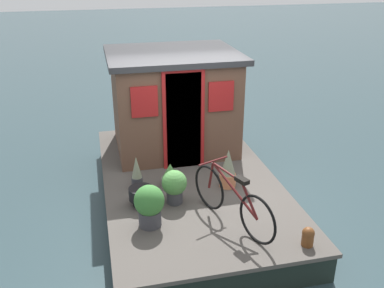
{
  "coord_description": "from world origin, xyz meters",
  "views": [
    {
      "loc": [
        -6.29,
        1.42,
        3.92
      ],
      "look_at": [
        -0.2,
        0.0,
        1.19
      ],
      "focal_mm": 40.36,
      "sensor_mm": 36.0,
      "label": 1
    }
  ],
  "objects_px": {
    "bicycle": "(232,200)",
    "potted_plant_lavender": "(149,205)",
    "potted_plant_mint": "(174,185)",
    "potted_plant_thyme": "(170,175)",
    "potted_plant_sage": "(137,173)",
    "mooring_bollard": "(308,236)",
    "charcoal_grill": "(141,194)",
    "houseboat_cabin": "(174,101)",
    "potted_plant_geranium": "(228,169)"
  },
  "relations": [
    {
      "from": "potted_plant_lavender",
      "to": "potted_plant_geranium",
      "type": "height_order",
      "value": "potted_plant_geranium"
    },
    {
      "from": "potted_plant_geranium",
      "to": "potted_plant_sage",
      "type": "height_order",
      "value": "potted_plant_geranium"
    },
    {
      "from": "bicycle",
      "to": "potted_plant_sage",
      "type": "xyz_separation_m",
      "value": [
        1.31,
        1.16,
        -0.11
      ]
    },
    {
      "from": "potted_plant_lavender",
      "to": "potted_plant_mint",
      "type": "relative_size",
      "value": 1.16
    },
    {
      "from": "potted_plant_lavender",
      "to": "mooring_bollard",
      "type": "distance_m",
      "value": 2.13
    },
    {
      "from": "bicycle",
      "to": "mooring_bollard",
      "type": "height_order",
      "value": "bicycle"
    },
    {
      "from": "houseboat_cabin",
      "to": "bicycle",
      "type": "relative_size",
      "value": 1.49
    },
    {
      "from": "houseboat_cabin",
      "to": "mooring_bollard",
      "type": "height_order",
      "value": "houseboat_cabin"
    },
    {
      "from": "bicycle",
      "to": "charcoal_grill",
      "type": "relative_size",
      "value": 4.35
    },
    {
      "from": "potted_plant_mint",
      "to": "potted_plant_sage",
      "type": "xyz_separation_m",
      "value": [
        0.58,
        0.5,
        -0.03
      ]
    },
    {
      "from": "houseboat_cabin",
      "to": "bicycle",
      "type": "height_order",
      "value": "houseboat_cabin"
    },
    {
      "from": "houseboat_cabin",
      "to": "potted_plant_geranium",
      "type": "xyz_separation_m",
      "value": [
        -1.76,
        -0.54,
        -0.63
      ]
    },
    {
      "from": "potted_plant_sage",
      "to": "mooring_bollard",
      "type": "distance_m",
      "value": 2.81
    },
    {
      "from": "potted_plant_thyme",
      "to": "potted_plant_sage",
      "type": "bearing_deg",
      "value": 83.88
    },
    {
      "from": "charcoal_grill",
      "to": "potted_plant_geranium",
      "type": "bearing_deg",
      "value": -79.82
    },
    {
      "from": "bicycle",
      "to": "potted_plant_thyme",
      "type": "distance_m",
      "value": 1.41
    },
    {
      "from": "potted_plant_geranium",
      "to": "mooring_bollard",
      "type": "distance_m",
      "value": 1.82
    },
    {
      "from": "charcoal_grill",
      "to": "potted_plant_lavender",
      "type": "bearing_deg",
      "value": -174.64
    },
    {
      "from": "potted_plant_lavender",
      "to": "potted_plant_geranium",
      "type": "relative_size",
      "value": 0.94
    },
    {
      "from": "houseboat_cabin",
      "to": "charcoal_grill",
      "type": "bearing_deg",
      "value": 156.09
    },
    {
      "from": "potted_plant_geranium",
      "to": "potted_plant_sage",
      "type": "xyz_separation_m",
      "value": [
        0.28,
        1.43,
        -0.05
      ]
    },
    {
      "from": "potted_plant_lavender",
      "to": "potted_plant_sage",
      "type": "xyz_separation_m",
      "value": [
        1.09,
        0.05,
        -0.07
      ]
    },
    {
      "from": "houseboat_cabin",
      "to": "potted_plant_geranium",
      "type": "height_order",
      "value": "houseboat_cabin"
    },
    {
      "from": "potted_plant_thyme",
      "to": "potted_plant_mint",
      "type": "height_order",
      "value": "potted_plant_mint"
    },
    {
      "from": "potted_plant_lavender",
      "to": "mooring_bollard",
      "type": "height_order",
      "value": "potted_plant_lavender"
    },
    {
      "from": "houseboat_cabin",
      "to": "charcoal_grill",
      "type": "relative_size",
      "value": 6.49
    },
    {
      "from": "potted_plant_sage",
      "to": "potted_plant_mint",
      "type": "bearing_deg",
      "value": -139.31
    },
    {
      "from": "potted_plant_lavender",
      "to": "charcoal_grill",
      "type": "bearing_deg",
      "value": 5.36
    },
    {
      "from": "potted_plant_geranium",
      "to": "mooring_bollard",
      "type": "relative_size",
      "value": 2.45
    },
    {
      "from": "bicycle",
      "to": "charcoal_grill",
      "type": "distance_m",
      "value": 1.4
    },
    {
      "from": "houseboat_cabin",
      "to": "potted_plant_thyme",
      "type": "relative_size",
      "value": 6.07
    },
    {
      "from": "bicycle",
      "to": "potted_plant_sage",
      "type": "bearing_deg",
      "value": 41.51
    },
    {
      "from": "potted_plant_lavender",
      "to": "potted_plant_geranium",
      "type": "distance_m",
      "value": 1.6
    },
    {
      "from": "charcoal_grill",
      "to": "mooring_bollard",
      "type": "bearing_deg",
      "value": -126.81
    },
    {
      "from": "potted_plant_lavender",
      "to": "potted_plant_sage",
      "type": "distance_m",
      "value": 1.1
    },
    {
      "from": "potted_plant_sage",
      "to": "houseboat_cabin",
      "type": "bearing_deg",
      "value": -31.14
    },
    {
      "from": "potted_plant_sage",
      "to": "mooring_bollard",
      "type": "height_order",
      "value": "potted_plant_sage"
    },
    {
      "from": "potted_plant_geranium",
      "to": "charcoal_grill",
      "type": "distance_m",
      "value": 1.46
    },
    {
      "from": "potted_plant_geranium",
      "to": "potted_plant_sage",
      "type": "distance_m",
      "value": 1.46
    },
    {
      "from": "bicycle",
      "to": "potted_plant_lavender",
      "type": "xyz_separation_m",
      "value": [
        0.21,
        1.11,
        -0.05
      ]
    },
    {
      "from": "potted_plant_lavender",
      "to": "potted_plant_mint",
      "type": "distance_m",
      "value": 0.68
    },
    {
      "from": "mooring_bollard",
      "to": "potted_plant_sage",
      "type": "bearing_deg",
      "value": 44.4
    },
    {
      "from": "potted_plant_geranium",
      "to": "potted_plant_lavender",
      "type": "bearing_deg",
      "value": 120.59
    },
    {
      "from": "potted_plant_lavender",
      "to": "charcoal_grill",
      "type": "xyz_separation_m",
      "value": [
        0.56,
        0.05,
        -0.14
      ]
    },
    {
      "from": "potted_plant_lavender",
      "to": "houseboat_cabin",
      "type": "bearing_deg",
      "value": -18.1
    },
    {
      "from": "potted_plant_mint",
      "to": "mooring_bollard",
      "type": "height_order",
      "value": "potted_plant_mint"
    },
    {
      "from": "potted_plant_thyme",
      "to": "potted_plant_sage",
      "type": "distance_m",
      "value": 0.54
    },
    {
      "from": "houseboat_cabin",
      "to": "potted_plant_thyme",
      "type": "distance_m",
      "value": 1.75
    },
    {
      "from": "bicycle",
      "to": "mooring_bollard",
      "type": "xyz_separation_m",
      "value": [
        -0.7,
        -0.81,
        -0.24
      ]
    },
    {
      "from": "houseboat_cabin",
      "to": "potted_plant_lavender",
      "type": "distance_m",
      "value": 2.77
    }
  ]
}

